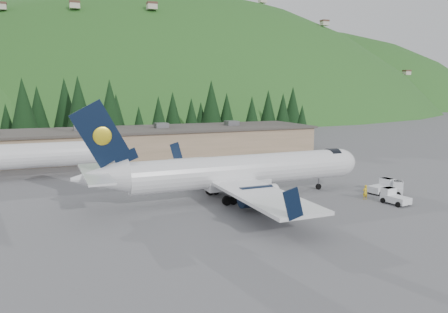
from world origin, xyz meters
TOP-DOWN VIEW (x-y plane):
  - ground at (0.00, 0.00)m, footprint 600.00×600.00m
  - airliner at (-1.02, -0.00)m, footprint 34.82×32.62m
  - second_airliner at (-24.92, 22.00)m, footprint 27.50×11.00m
  - baggage_tug_a at (16.63, -4.60)m, footprint 3.52×2.47m
  - baggage_tug_b at (16.86, -5.67)m, footprint 3.56×3.33m
  - baggage_tug_c at (14.19, -8.95)m, footprint 2.14×3.23m
  - terminal_building at (-5.01, 38.00)m, footprint 71.00×17.00m
  - ramp_worker at (12.48, -6.31)m, footprint 0.63×0.42m
  - tree_line at (-4.55, 61.23)m, footprint 113.47×19.48m
  - hills at (53.34, 207.38)m, footprint 614.00×330.00m

SIDE VIEW (x-z plane):
  - hills at x=53.34m, z-range -232.80..67.20m
  - ground at x=0.00m, z-range 0.00..0.00m
  - baggage_tug_c at x=14.19m, z-range -0.09..1.56m
  - baggage_tug_b at x=16.86m, z-range -0.09..1.65m
  - baggage_tug_a at x=16.63m, z-range -0.09..1.65m
  - ramp_worker at x=12.48m, z-range 0.00..1.71m
  - terminal_building at x=-5.01m, z-range -0.43..5.67m
  - airliner at x=-1.02m, z-range -2.71..8.89m
  - second_airliner at x=-24.92m, z-range -1.70..8.35m
  - tree_line at x=-4.55m, z-range 0.12..14.57m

